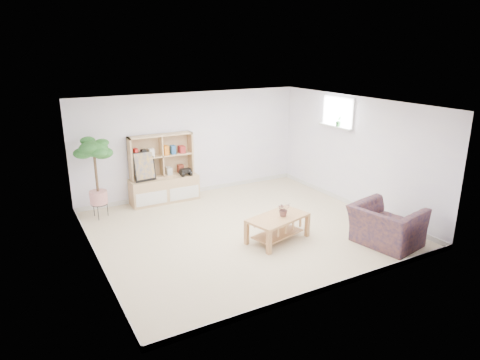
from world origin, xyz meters
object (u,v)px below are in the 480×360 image
storage_unit (163,169)px  floor_tree (97,179)px  armchair (386,223)px  coffee_table (278,228)px

storage_unit → floor_tree: (-1.50, -0.28, 0.07)m
floor_tree → armchair: size_ratio=1.52×
storage_unit → coffee_table: size_ratio=1.37×
storage_unit → coffee_table: (1.11, -2.95, -0.54)m
coffee_table → armchair: (1.58, -1.07, 0.18)m
floor_tree → armchair: (4.18, -3.74, -0.43)m
coffee_table → armchair: size_ratio=1.01×
storage_unit → coffee_table: bearing=-69.4°
storage_unit → armchair: bearing=-56.3°
coffee_table → floor_tree: bearing=119.3°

